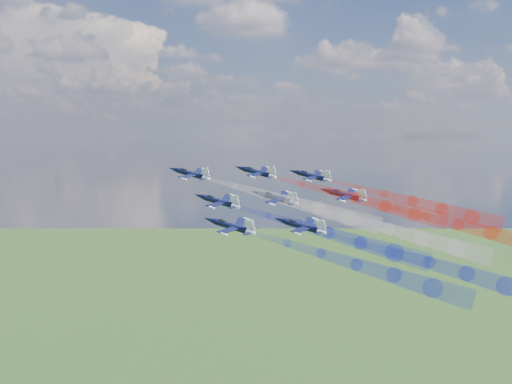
{
  "coord_description": "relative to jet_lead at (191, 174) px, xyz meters",
  "views": [
    {
      "loc": [
        -42.33,
        -143.08,
        149.26
      ],
      "look_at": [
        -17.01,
        -9.61,
        136.99
      ],
      "focal_mm": 43.03,
      "sensor_mm": 36.0,
      "label": 1
    }
  ],
  "objects": [
    {
      "name": "jet_lead",
      "position": [
        0.0,
        0.0,
        0.0
      ],
      "size": [
        15.0,
        14.69,
        7.25
      ],
      "primitive_type": null,
      "rotation": [
        0.21,
        -0.2,
        0.9
      ],
      "color": "black"
    },
    {
      "name": "trail_lead",
      "position": [
        19.98,
        -14.45,
        -5.22
      ],
      "size": [
        34.34,
        27.1,
        12.81
      ],
      "primitive_type": null,
      "rotation": [
        0.21,
        -0.2,
        0.9
      ],
      "color": "white"
    },
    {
      "name": "jet_inner_left",
      "position": [
        4.83,
        -12.53,
        -5.2
      ],
      "size": [
        15.0,
        14.69,
        7.25
      ],
      "primitive_type": null,
      "rotation": [
        0.21,
        -0.2,
        0.9
      ],
      "color": "black"
    },
    {
      "name": "trail_inner_left",
      "position": [
        24.81,
        -26.98,
        -10.42
      ],
      "size": [
        34.34,
        27.1,
        12.81
      ],
      "primitive_type": null,
      "rotation": [
        0.21,
        -0.2,
        0.9
      ],
      "color": "#1722C7"
    },
    {
      "name": "jet_inner_right",
      "position": [
        16.16,
        2.82,
        0.04
      ],
      "size": [
        15.0,
        14.69,
        7.25
      ],
      "primitive_type": null,
      "rotation": [
        0.21,
        -0.2,
        0.9
      ],
      "color": "black"
    },
    {
      "name": "trail_inner_right",
      "position": [
        36.14,
        -11.63,
        -5.18
      ],
      "size": [
        34.34,
        27.1,
        12.81
      ],
      "primitive_type": null,
      "rotation": [
        0.21,
        -0.2,
        0.9
      ],
      "color": "red"
    },
    {
      "name": "jet_outer_left",
      "position": [
        5.45,
        -26.89,
        -8.52
      ],
      "size": [
        15.0,
        14.69,
        7.25
      ],
      "primitive_type": null,
      "rotation": [
        0.21,
        -0.2,
        0.9
      ],
      "color": "black"
    },
    {
      "name": "trail_outer_left",
      "position": [
        25.43,
        -41.34,
        -13.74
      ],
      "size": [
        34.34,
        27.1,
        12.81
      ],
      "primitive_type": null,
      "rotation": [
        0.21,
        -0.2,
        0.9
      ],
      "color": "#1722C7"
    },
    {
      "name": "jet_center_third",
      "position": [
        17.51,
        -12.49,
        -4.73
      ],
      "size": [
        15.0,
        14.69,
        7.25
      ],
      "primitive_type": null,
      "rotation": [
        0.21,
        -0.2,
        0.9
      ],
      "color": "black"
    },
    {
      "name": "trail_center_third",
      "position": [
        37.49,
        -26.94,
        -9.95
      ],
      "size": [
        34.34,
        27.1,
        12.81
      ],
      "primitive_type": null,
      "rotation": [
        0.21,
        -0.2,
        0.9
      ],
      "color": "white"
    },
    {
      "name": "jet_outer_right",
      "position": [
        30.01,
        3.61,
        -1.06
      ],
      "size": [
        15.0,
        14.69,
        7.25
      ],
      "primitive_type": null,
      "rotation": [
        0.21,
        -0.2,
        0.9
      ],
      "color": "black"
    },
    {
      "name": "trail_outer_right",
      "position": [
        49.99,
        -10.84,
        -6.28
      ],
      "size": [
        34.34,
        27.1,
        12.81
      ],
      "primitive_type": null,
      "rotation": [
        0.21,
        -0.2,
        0.9
      ],
      "color": "red"
    },
    {
      "name": "jet_rear_left",
      "position": [
        19.72,
        -25.77,
        -9.03
      ],
      "size": [
        15.0,
        14.69,
        7.25
      ],
      "primitive_type": null,
      "rotation": [
        0.21,
        -0.2,
        0.9
      ],
      "color": "black"
    },
    {
      "name": "trail_rear_left",
      "position": [
        39.7,
        -40.22,
        -14.25
      ],
      "size": [
        34.34,
        27.1,
        12.81
      ],
      "primitive_type": null,
      "rotation": [
        0.21,
        -0.2,
        0.9
      ],
      "color": "#1722C7"
    },
    {
      "name": "jet_rear_right",
      "position": [
        33.95,
        -10.06,
        -4.64
      ],
      "size": [
        15.0,
        14.69,
        7.25
      ],
      "primitive_type": null,
      "rotation": [
        0.21,
        -0.2,
        0.9
      ],
      "color": "black"
    },
    {
      "name": "trail_rear_right",
      "position": [
        53.93,
        -24.51,
        -9.86
      ],
      "size": [
        34.34,
        27.1,
        12.81
      ],
      "primitive_type": null,
      "rotation": [
        0.21,
        -0.2,
        0.9
      ],
      "color": "red"
    }
  ]
}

